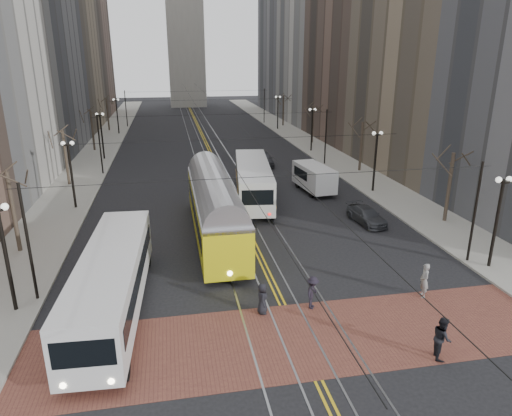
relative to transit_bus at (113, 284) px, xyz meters
name	(u,v)px	position (x,y,z in m)	size (l,w,h in m)	color
ground	(279,296)	(8.64, 0.00, -1.64)	(260.00, 260.00, 0.00)	black
sidewalk_left	(101,149)	(-6.36, 45.00, -1.56)	(5.00, 140.00, 0.15)	gray
sidewalk_right	(305,142)	(23.64, 45.00, -1.56)	(5.00, 140.00, 0.15)	gray
crosswalk_band	(298,338)	(8.64, -4.00, -1.63)	(25.00, 6.00, 0.01)	brown
streetcar_rails	(207,146)	(8.64, 45.00, -1.63)	(4.80, 130.00, 0.02)	gray
centre_lines	(207,146)	(8.64, 45.00, -1.63)	(0.42, 130.00, 0.01)	gold
building_left_mid	(2,19)	(-16.86, 46.00, 15.36)	(16.00, 20.00, 34.00)	slate
building_left_far	(64,18)	(-16.86, 86.00, 18.36)	(16.00, 20.00, 40.00)	brown
building_right_mid	(376,24)	(34.14, 46.00, 15.36)	(16.00, 20.00, 34.00)	brown
building_right_far	(301,21)	(34.14, 86.00, 18.36)	(16.00, 20.00, 40.00)	slate
lamp_posts	(219,148)	(8.64, 28.75, 1.16)	(27.60, 57.20, 5.60)	black
street_trees	(213,138)	(8.64, 35.25, 1.16)	(31.68, 53.28, 5.60)	#382D23
trolley_wires	(213,131)	(8.64, 34.83, 2.14)	(25.96, 120.00, 6.60)	black
transit_bus	(113,284)	(0.00, 0.00, 0.00)	(2.73, 13.10, 3.27)	silver
streetcar	(215,213)	(6.14, 9.35, 0.21)	(2.91, 15.69, 3.70)	gold
rear_bus	(253,182)	(10.44, 17.51, 0.07)	(2.85, 13.10, 3.42)	silver
cargo_van	(314,179)	(16.71, 19.15, -0.35)	(2.24, 5.82, 2.58)	silver
sedan_grey	(264,159)	(14.26, 31.08, -0.83)	(1.90, 4.71, 1.61)	#43444B
sedan_parked	(366,215)	(18.14, 10.00, -1.01)	(1.75, 4.31, 1.25)	#3B3D42
pedestrian_a	(262,298)	(7.42, -1.50, -0.80)	(0.81, 0.53, 1.66)	black
pedestrian_b	(424,280)	(16.41, -1.50, -0.65)	(0.71, 0.46, 1.94)	gray
pedestrian_c	(442,338)	(14.35, -6.50, -0.65)	(0.95, 0.74, 1.96)	black
pedestrian_d	(312,292)	(10.08, -1.50, -0.73)	(1.15, 0.66, 1.78)	black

